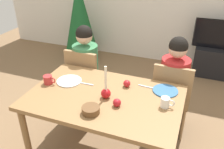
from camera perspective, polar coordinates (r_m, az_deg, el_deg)
name	(u,v)px	position (r m, az deg, el deg)	size (l,w,h in m)	color
dining_table	(104,103)	(2.26, -1.82, -6.82)	(1.40, 0.90, 0.75)	olive
chair_left	(85,78)	(2.99, -6.32, -0.84)	(0.40, 0.40, 0.90)	#99754C
chair_right	(171,95)	(2.73, 13.88, -4.69)	(0.40, 0.40, 0.90)	#99754C
person_left_child	(86,73)	(2.99, -6.10, 0.40)	(0.30, 0.30, 1.17)	#33384C
person_right_child	(172,89)	(2.73, 14.12, -3.33)	(0.30, 0.30, 1.17)	#33384C
tv_stand	(214,61)	(4.36, 22.96, 2.86)	(0.64, 0.40, 0.48)	black
tv	(220,35)	(4.20, 24.18, 8.63)	(0.79, 0.05, 0.46)	black
christmas_tree	(80,17)	(4.50, -7.66, 13.40)	(0.61, 0.61, 1.56)	brown
candle_centerpiece	(106,92)	(2.15, -1.47, -4.05)	(0.09, 0.09, 0.32)	red
plate_left	(69,81)	(2.46, -10.12, -1.51)	(0.25, 0.25, 0.01)	white
plate_right	(165,91)	(2.33, 12.52, -3.76)	(0.24, 0.24, 0.01)	teal
mug_left	(48,80)	(2.46, -14.87, -1.20)	(0.13, 0.09, 0.09)	#B72D2D
mug_right	(166,102)	(2.10, 12.56, -6.46)	(0.12, 0.08, 0.09)	white
fork_left	(85,84)	(2.40, -6.40, -2.16)	(0.18, 0.01, 0.01)	silver
fork_right	(147,87)	(2.36, 8.37, -2.92)	(0.18, 0.01, 0.01)	silver
bowl_walnuts	(91,110)	(2.00, -5.05, -8.35)	(0.15, 0.15, 0.06)	brown
apple_near_candle	(127,84)	(2.33, 3.54, -2.15)	(0.07, 0.07, 0.07)	red
apple_by_left_plate	(117,103)	(2.06, 1.18, -6.68)	(0.07, 0.07, 0.07)	red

